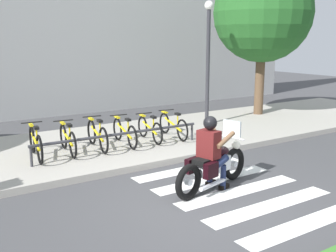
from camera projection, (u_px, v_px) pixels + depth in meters
name	position (u px, v px, depth m)	size (l,w,h in m)	color
ground_plane	(202.00, 201.00, 7.15)	(48.00, 48.00, 0.00)	#424244
sidewalk	(104.00, 145.00, 10.66)	(24.00, 4.40, 0.15)	#A8A399
crosswalk_stripe_0	(309.00, 223.00, 6.31)	(2.80, 0.40, 0.01)	white
crosswalk_stripe_1	(271.00, 205.00, 6.96)	(2.80, 0.40, 0.01)	white
crosswalk_stripe_2	(239.00, 191.00, 7.62)	(2.80, 0.40, 0.01)	white
crosswalk_stripe_3	(213.00, 179.00, 8.28)	(2.80, 0.40, 0.01)	white
crosswalk_stripe_4	(190.00, 169.00, 8.94)	(2.80, 0.40, 0.01)	white
motorcycle	(213.00, 166.00, 7.66)	(2.10, 0.86, 1.26)	black
rider	(211.00, 148.00, 7.53)	(0.72, 0.64, 1.46)	#591919
bicycle_0	(36.00, 143.00, 9.14)	(0.48, 1.68, 0.80)	black
bicycle_1	(68.00, 139.00, 9.54)	(0.48, 1.58, 0.77)	black
bicycle_2	(97.00, 135.00, 9.94)	(0.48, 1.65, 0.79)	black
bicycle_3	(124.00, 132.00, 10.34)	(0.48, 1.67, 0.74)	black
bicycle_4	(150.00, 129.00, 10.75)	(0.48, 1.55, 0.72)	black
bicycle_5	(173.00, 125.00, 11.15)	(0.48, 1.67, 0.73)	black
bike_rack	(121.00, 135.00, 9.67)	(4.38, 0.07, 0.49)	#333338
street_lamp	(208.00, 52.00, 12.49)	(0.28, 0.28, 4.00)	#2D2D33
tree_near_rack	(263.00, 13.00, 13.98)	(3.49, 3.49, 5.51)	brown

